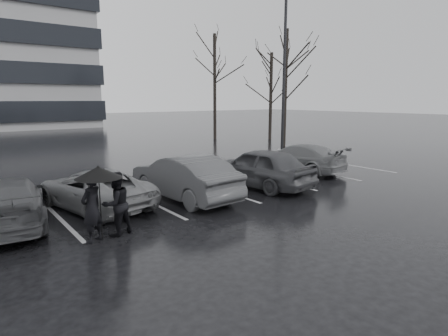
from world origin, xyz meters
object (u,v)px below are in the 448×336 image
car_main (259,167)px  car_west_c (7,202)px  car_west_a (184,177)px  pedestrian_right (116,204)px  pedestrian_left (92,208)px  tree_ne (271,97)px  lamp_post (284,78)px  tree_east (285,89)px  tree_north (215,87)px  car_west_b (94,189)px  car_east (297,158)px

car_main → car_west_c: bearing=-12.4°
car_west_a → pedestrian_right: bearing=28.1°
pedestrian_left → tree_ne: tree_ne is taller
pedestrian_left → pedestrian_right: bearing=157.7°
car_west_a → lamp_post: (10.55, 5.71, 3.80)m
car_west_c → tree_east: (18.23, 7.54, 3.35)m
car_main → pedestrian_left: pedestrian_left is taller
pedestrian_left → tree_north: size_ratio=0.19×
car_west_b → car_west_a: bearing=153.5°
tree_ne → pedestrian_left: bearing=-144.0°
car_west_c → lamp_post: 17.02m
car_west_c → tree_ne: bearing=-142.0°
car_west_a → car_west_b: car_west_a is taller
lamp_post → tree_north: lamp_post is taller
car_main → tree_north: 17.96m
car_east → car_west_a: bearing=-1.0°
car_main → car_west_a: 3.19m
car_west_b → pedestrian_left: pedestrian_left is taller
car_east → tree_north: 15.56m
car_west_b → tree_east: (15.84, 7.26, 3.39)m
tree_east → tree_north: 7.08m
car_west_b → tree_north: 20.90m
car_main → car_west_b: car_main is taller
car_east → lamp_post: bearing=-138.0°
car_west_c → pedestrian_right: (2.05, -2.39, 0.15)m
car_main → tree_north: tree_north is taller
pedestrian_left → tree_east: 19.82m
car_west_b → tree_north: tree_north is taller
car_west_a → tree_ne: (15.57, 11.98, 2.76)m
car_west_a → pedestrian_right: (-3.10, -1.95, 0.05)m
car_west_a → car_east: car_west_a is taller
lamp_post → tree_north: 9.41m
tree_north → tree_east: bearing=-81.9°
lamp_post → car_east: bearing=-129.4°
pedestrian_right → tree_east: 19.25m
car_west_a → car_west_c: (-5.16, 0.44, -0.10)m
car_main → tree_ne: bearing=-143.2°
pedestrian_right → car_west_b: bearing=-111.7°
car_west_b → car_east: bearing=169.0°
car_main → pedestrian_right: 6.52m
car_main → tree_north: size_ratio=0.52×
car_main → tree_east: size_ratio=0.55×
lamp_post → car_main: bearing=-141.1°
car_west_b → car_west_c: size_ratio=0.98×
car_west_b → car_west_c: bearing=-5.3°
car_main → car_west_a: bearing=-11.9°
tree_ne → car_west_b: bearing=-148.4°
lamp_post → tree_east: size_ratio=1.24×
pedestrian_left → car_east: bearing=164.6°
tree_east → tree_north: bearing=98.1°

